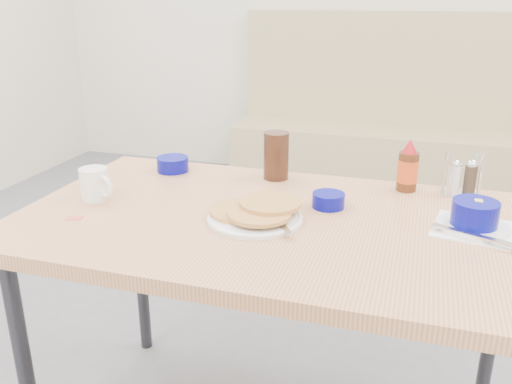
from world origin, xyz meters
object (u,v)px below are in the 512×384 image
(creamer_bowl, at_px, (173,164))
(butter_bowl, at_px, (328,200))
(pancake_plate, at_px, (256,213))
(coffee_mug, at_px, (95,184))
(dining_table, at_px, (278,239))
(condiment_caddy, at_px, (462,180))
(booth_bench, at_px, (370,140))
(grits_setting, at_px, (474,218))
(syrup_bottle, at_px, (408,169))
(amber_tumbler, at_px, (276,156))

(creamer_bowl, distance_m, butter_bowl, 0.59)
(pancake_plate, bearing_deg, coffee_mug, 178.76)
(creamer_bowl, bearing_deg, dining_table, -33.01)
(pancake_plate, height_order, condiment_caddy, condiment_caddy)
(booth_bench, bearing_deg, butter_bowl, -87.30)
(coffee_mug, height_order, creamer_bowl, coffee_mug)
(booth_bench, xyz_separation_m, grits_setting, (0.49, -2.46, 0.44))
(grits_setting, distance_m, creamer_bowl, 0.96)
(booth_bench, xyz_separation_m, dining_table, (0.00, -2.53, 0.35))
(butter_bowl, xyz_separation_m, syrup_bottle, (0.20, 0.21, 0.05))
(booth_bench, xyz_separation_m, amber_tumbler, (-0.09, -2.21, 0.49))
(butter_bowl, height_order, amber_tumbler, amber_tumbler)
(creamer_bowl, height_order, butter_bowl, creamer_bowl)
(dining_table, relative_size, amber_tumbler, 9.21)
(grits_setting, bearing_deg, coffee_mug, -175.01)
(booth_bench, relative_size, pancake_plate, 7.48)
(dining_table, height_order, syrup_bottle, syrup_bottle)
(butter_bowl, bearing_deg, pancake_plate, -138.13)
(coffee_mug, bearing_deg, butter_bowl, 11.90)
(pancake_plate, xyz_separation_m, syrup_bottle, (0.37, 0.36, 0.05))
(booth_bench, distance_m, syrup_bottle, 2.28)
(pancake_plate, relative_size, condiment_caddy, 2.00)
(creamer_bowl, distance_m, amber_tumbler, 0.36)
(butter_bowl, xyz_separation_m, condiment_caddy, (0.36, 0.22, 0.02))
(booth_bench, xyz_separation_m, pancake_plate, (-0.05, -2.57, 0.43))
(amber_tumbler, bearing_deg, butter_bowl, -44.19)
(pancake_plate, bearing_deg, grits_setting, 10.52)
(grits_setting, height_order, condiment_caddy, condiment_caddy)
(dining_table, xyz_separation_m, syrup_bottle, (0.32, 0.33, 0.13))
(butter_bowl, height_order, syrup_bottle, syrup_bottle)
(booth_bench, relative_size, syrup_bottle, 11.89)
(dining_table, relative_size, syrup_bottle, 8.76)
(grits_setting, bearing_deg, butter_bowl, 172.77)
(pancake_plate, height_order, syrup_bottle, syrup_bottle)
(creamer_bowl, xyz_separation_m, amber_tumbler, (0.35, 0.03, 0.05))
(pancake_plate, relative_size, butter_bowl, 2.79)
(butter_bowl, bearing_deg, amber_tumbler, 135.81)
(butter_bowl, bearing_deg, condiment_caddy, 31.84)
(amber_tumbler, bearing_deg, creamer_bowl, -175.21)
(pancake_plate, distance_m, creamer_bowl, 0.51)
(pancake_plate, height_order, creamer_bowl, creamer_bowl)
(dining_table, bearing_deg, pancake_plate, -149.04)
(pancake_plate, relative_size, coffee_mug, 2.16)
(grits_setting, xyz_separation_m, butter_bowl, (-0.38, 0.05, -0.01))
(booth_bench, distance_m, amber_tumbler, 2.27)
(creamer_bowl, relative_size, syrup_bottle, 0.67)
(coffee_mug, height_order, syrup_bottle, syrup_bottle)
(dining_table, relative_size, butter_bowl, 15.39)
(amber_tumbler, distance_m, condiment_caddy, 0.57)
(pancake_plate, xyz_separation_m, condiment_caddy, (0.52, 0.37, 0.03))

